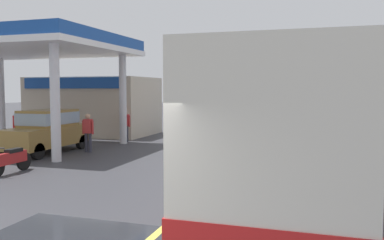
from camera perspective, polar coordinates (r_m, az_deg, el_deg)
The scene contains 9 objects.
ground at distance 24.07m, azimuth 10.65°, elevation -2.23°, with size 120.00×120.00×0.00m, color #38383D.
lane_divider_stripe at distance 19.15m, azimuth 8.84°, elevation -3.82°, with size 0.16×50.00×0.01m, color #D8CC4C.
coach_bus_main at distance 10.21m, azimuth 14.14°, elevation -1.20°, with size 2.60×11.04×3.69m.
gas_station_roadside at distance 23.66m, azimuth -15.98°, elevation 3.95°, with size 9.10×11.95×5.10m.
car_at_pump at distance 18.39m, azimuth -19.57°, elevation -1.18°, with size 1.70×4.20×1.82m.
minibus_opposing_lane at distance 27.88m, azimuth 7.02°, elevation 1.72°, with size 2.04×6.13×2.44m.
motorcycle_parked_forecourt at distance 14.29m, azimuth -23.94°, elevation -5.08°, with size 0.55×1.80×0.92m.
pedestrian_near_pump at distance 18.03m, azimuth -14.30°, elevation -1.43°, with size 0.55×0.22×1.66m.
pedestrian_by_shop at distance 21.24m, azimuth -9.29°, elevation -0.53°, with size 0.55×0.22×1.66m.
Camera 1 is at (2.85, -3.75, 2.65)m, focal length 38.25 mm.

